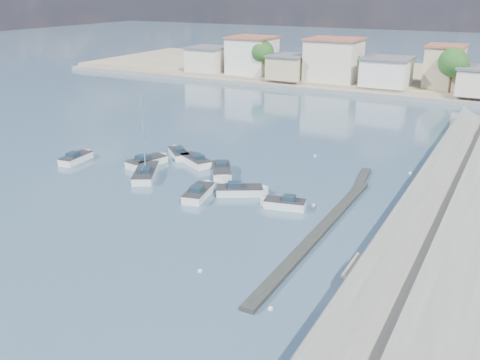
{
  "coord_description": "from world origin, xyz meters",
  "views": [
    {
      "loc": [
        20.24,
        -28.46,
        19.27
      ],
      "look_at": [
        -3.18,
        15.09,
        1.4
      ],
      "focal_mm": 40.0,
      "sensor_mm": 36.0,
      "label": 1
    }
  ],
  "objects_px": {
    "motorboat_h": "(242,191)",
    "motorboat_c": "(194,161)",
    "motorboat_d": "(283,204)",
    "motorboat_e": "(77,158)",
    "motorboat_g": "(222,172)",
    "motorboat_a": "(199,193)",
    "motorboat_b": "(148,161)",
    "motorboat_f": "(178,153)",
    "sailboat": "(146,172)"
  },
  "relations": [
    {
      "from": "motorboat_a",
      "to": "motorboat_b",
      "type": "relative_size",
      "value": 0.96
    },
    {
      "from": "motorboat_a",
      "to": "motorboat_h",
      "type": "bearing_deg",
      "value": 34.65
    },
    {
      "from": "motorboat_c",
      "to": "motorboat_d",
      "type": "relative_size",
      "value": 1.18
    },
    {
      "from": "motorboat_f",
      "to": "motorboat_g",
      "type": "bearing_deg",
      "value": -22.79
    },
    {
      "from": "motorboat_b",
      "to": "motorboat_h",
      "type": "distance_m",
      "value": 14.3
    },
    {
      "from": "motorboat_c",
      "to": "sailboat",
      "type": "xyz_separation_m",
      "value": [
        -2.33,
        -6.04,
        0.03
      ]
    },
    {
      "from": "motorboat_g",
      "to": "motorboat_a",
      "type": "bearing_deg",
      "value": -79.16
    },
    {
      "from": "motorboat_a",
      "to": "motorboat_g",
      "type": "distance_m",
      "value": 6.61
    },
    {
      "from": "motorboat_d",
      "to": "motorboat_e",
      "type": "xyz_separation_m",
      "value": [
        -27.03,
        1.5,
        0.0
      ]
    },
    {
      "from": "motorboat_e",
      "to": "motorboat_g",
      "type": "bearing_deg",
      "value": 12.37
    },
    {
      "from": "motorboat_d",
      "to": "motorboat_e",
      "type": "distance_m",
      "value": 27.07
    },
    {
      "from": "motorboat_a",
      "to": "motorboat_e",
      "type": "xyz_separation_m",
      "value": [
        -18.65,
        2.67,
        -0.0
      ]
    },
    {
      "from": "motorboat_e",
      "to": "motorboat_h",
      "type": "bearing_deg",
      "value": -0.74
    },
    {
      "from": "motorboat_e",
      "to": "motorboat_f",
      "type": "height_order",
      "value": "same"
    },
    {
      "from": "motorboat_c",
      "to": "motorboat_g",
      "type": "distance_m",
      "value": 5.13
    },
    {
      "from": "motorboat_e",
      "to": "motorboat_g",
      "type": "xyz_separation_m",
      "value": [
        17.4,
        3.82,
        0.0
      ]
    },
    {
      "from": "motorboat_h",
      "to": "sailboat",
      "type": "bearing_deg",
      "value": -179.93
    },
    {
      "from": "motorboat_f",
      "to": "sailboat",
      "type": "height_order",
      "value": "sailboat"
    },
    {
      "from": "motorboat_b",
      "to": "sailboat",
      "type": "height_order",
      "value": "sailboat"
    },
    {
      "from": "motorboat_e",
      "to": "motorboat_f",
      "type": "xyz_separation_m",
      "value": [
        9.39,
        7.18,
        -0.0
      ]
    },
    {
      "from": "motorboat_a",
      "to": "motorboat_b",
      "type": "xyz_separation_m",
      "value": [
        -10.48,
        5.6,
        -0.0
      ]
    },
    {
      "from": "motorboat_c",
      "to": "motorboat_g",
      "type": "height_order",
      "value": "same"
    },
    {
      "from": "sailboat",
      "to": "motorboat_g",
      "type": "bearing_deg",
      "value": 30.13
    },
    {
      "from": "motorboat_b",
      "to": "motorboat_g",
      "type": "distance_m",
      "value": 9.28
    },
    {
      "from": "motorboat_h",
      "to": "motorboat_g",
      "type": "bearing_deg",
      "value": 138.86
    },
    {
      "from": "motorboat_a",
      "to": "motorboat_c",
      "type": "bearing_deg",
      "value": 125.49
    },
    {
      "from": "motorboat_d",
      "to": "sailboat",
      "type": "xyz_separation_m",
      "value": [
        -16.71,
        1.2,
        0.03
      ]
    },
    {
      "from": "motorboat_b",
      "to": "motorboat_e",
      "type": "bearing_deg",
      "value": -160.28
    },
    {
      "from": "motorboat_h",
      "to": "motorboat_c",
      "type": "bearing_deg",
      "value": 147.48
    },
    {
      "from": "motorboat_g",
      "to": "motorboat_e",
      "type": "bearing_deg",
      "value": -167.63
    },
    {
      "from": "motorboat_a",
      "to": "motorboat_d",
      "type": "xyz_separation_m",
      "value": [
        8.38,
        1.17,
        -0.0
      ]
    },
    {
      "from": "motorboat_b",
      "to": "motorboat_f",
      "type": "relative_size",
      "value": 1.28
    },
    {
      "from": "motorboat_h",
      "to": "sailboat",
      "type": "xyz_separation_m",
      "value": [
        -11.78,
        -0.01,
        0.03
      ]
    },
    {
      "from": "motorboat_a",
      "to": "motorboat_d",
      "type": "bearing_deg",
      "value": 7.96
    },
    {
      "from": "motorboat_a",
      "to": "sailboat",
      "type": "xyz_separation_m",
      "value": [
        -8.33,
        2.37,
        0.03
      ]
    },
    {
      "from": "motorboat_c",
      "to": "sailboat",
      "type": "height_order",
      "value": "sailboat"
    },
    {
      "from": "motorboat_c",
      "to": "motorboat_e",
      "type": "distance_m",
      "value": 13.89
    },
    {
      "from": "motorboat_e",
      "to": "motorboat_f",
      "type": "relative_size",
      "value": 1.15
    },
    {
      "from": "motorboat_e",
      "to": "sailboat",
      "type": "height_order",
      "value": "sailboat"
    },
    {
      "from": "motorboat_c",
      "to": "motorboat_g",
      "type": "xyz_separation_m",
      "value": [
        4.76,
        -1.92,
        0.0
      ]
    },
    {
      "from": "sailboat",
      "to": "motorboat_c",
      "type": "bearing_deg",
      "value": 68.87
    },
    {
      "from": "motorboat_f",
      "to": "motorboat_h",
      "type": "distance_m",
      "value": 14.74
    },
    {
      "from": "motorboat_c",
      "to": "motorboat_e",
      "type": "xyz_separation_m",
      "value": [
        -12.65,
        -5.74,
        -0.0
      ]
    },
    {
      "from": "motorboat_d",
      "to": "motorboat_f",
      "type": "distance_m",
      "value": 19.65
    },
    {
      "from": "motorboat_e",
      "to": "motorboat_g",
      "type": "height_order",
      "value": "same"
    },
    {
      "from": "motorboat_a",
      "to": "motorboat_f",
      "type": "relative_size",
      "value": 1.23
    },
    {
      "from": "motorboat_h",
      "to": "motorboat_e",
      "type": "bearing_deg",
      "value": 179.26
    },
    {
      "from": "motorboat_a",
      "to": "sailboat",
      "type": "bearing_deg",
      "value": 164.1
    },
    {
      "from": "motorboat_b",
      "to": "motorboat_g",
      "type": "relative_size",
      "value": 1.03
    },
    {
      "from": "motorboat_a",
      "to": "sailboat",
      "type": "relative_size",
      "value": 0.58
    }
  ]
}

